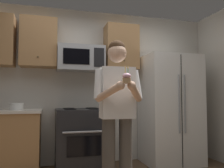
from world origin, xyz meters
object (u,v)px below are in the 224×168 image
(microwave, at_px, (81,59))
(bowl_large_white, at_px, (16,106))
(refrigerator, at_px, (170,109))
(person, at_px, (117,106))
(cupcake, at_px, (127,78))
(oven_range, at_px, (81,139))

(microwave, relative_size, bowl_large_white, 3.61)
(microwave, bearing_deg, bowl_large_white, -176.17)
(refrigerator, bearing_deg, person, -140.77)
(cupcake, bearing_deg, bowl_large_white, 130.38)
(microwave, relative_size, person, 0.42)
(refrigerator, height_order, person, refrigerator)
(bowl_large_white, relative_size, person, 0.12)
(bowl_large_white, bearing_deg, refrigerator, -2.24)
(oven_range, height_order, cupcake, cupcake)
(cupcake, bearing_deg, microwave, 100.32)
(bowl_large_white, xyz_separation_m, person, (1.21, -1.10, 0.03))
(oven_range, distance_m, refrigerator, 1.56)
(microwave, distance_m, bowl_large_white, 1.21)
(person, bearing_deg, refrigerator, 39.23)
(person, bearing_deg, bowl_large_white, 137.86)
(oven_range, bearing_deg, microwave, 89.98)
(oven_range, distance_m, bowl_large_white, 1.07)
(cupcake, bearing_deg, oven_range, 101.20)
(refrigerator, distance_m, cupcake, 1.85)
(bowl_large_white, distance_m, cupcake, 1.90)
(microwave, xyz_separation_m, person, (0.27, -1.16, -0.72))
(oven_range, bearing_deg, person, -75.41)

